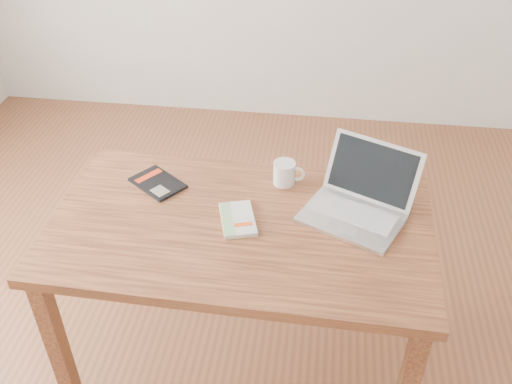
# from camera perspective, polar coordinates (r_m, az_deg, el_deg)

# --- Properties ---
(room) EXTENTS (4.04, 4.04, 2.70)m
(room) POSITION_cam_1_polar(r_m,az_deg,el_deg) (1.89, -8.52, 14.80)
(room) COLOR brown
(room) RESTS_ON ground
(desk) EXTENTS (1.38, 0.81, 0.75)m
(desk) POSITION_cam_1_polar(r_m,az_deg,el_deg) (2.09, -1.59, -5.04)
(desk) COLOR brown
(desk) RESTS_ON ground
(white_guidebook) EXTENTS (0.17, 0.22, 0.02)m
(white_guidebook) POSITION_cam_1_polar(r_m,az_deg,el_deg) (2.04, -1.84, -2.74)
(white_guidebook) COLOR silver
(white_guidebook) RESTS_ON desk
(black_guidebook) EXTENTS (0.25, 0.23, 0.01)m
(black_guidebook) POSITION_cam_1_polar(r_m,az_deg,el_deg) (2.24, -9.81, 0.90)
(black_guidebook) COLOR black
(black_guidebook) RESTS_ON desk
(laptop) EXTENTS (0.45, 0.44, 0.23)m
(laptop) POSITION_cam_1_polar(r_m,az_deg,el_deg) (2.08, 10.25, -0.89)
(laptop) COLOR silver
(laptop) RESTS_ON desk
(coffee_mug) EXTENTS (0.12, 0.09, 0.09)m
(coffee_mug) POSITION_cam_1_polar(r_m,az_deg,el_deg) (2.20, 2.93, 1.95)
(coffee_mug) COLOR white
(coffee_mug) RESTS_ON desk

